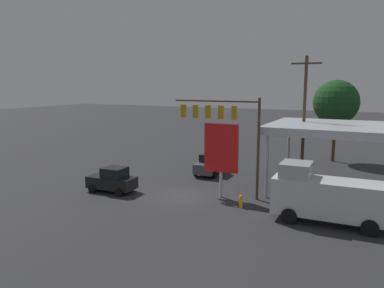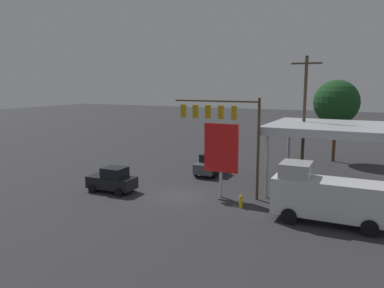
{
  "view_description": "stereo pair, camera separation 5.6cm",
  "coord_description": "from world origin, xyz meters",
  "px_view_note": "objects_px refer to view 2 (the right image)",
  "views": [
    {
      "loc": [
        -12.82,
        23.94,
        8.36
      ],
      "look_at": [
        0.0,
        -2.0,
        3.71
      ],
      "focal_mm": 35.0,
      "sensor_mm": 36.0,
      "label": 1
    },
    {
      "loc": [
        -12.87,
        23.91,
        8.36
      ],
      "look_at": [
        0.0,
        -2.0,
        3.71
      ],
      "focal_mm": 35.0,
      "sensor_mm": 36.0,
      "label": 2
    }
  ],
  "objects_px": {
    "street_tree": "(336,103)",
    "fire_hydrant": "(241,201)",
    "sedan_far": "(211,164)",
    "hatchback_crossing": "(113,180)",
    "price_sign": "(221,150)",
    "delivery_truck": "(327,196)",
    "utility_pole": "(304,118)",
    "traffic_signal_assembly": "(222,120)"
  },
  "relations": [
    {
      "from": "price_sign",
      "to": "delivery_truck",
      "type": "distance_m",
      "value": 8.26
    },
    {
      "from": "utility_pole",
      "to": "price_sign",
      "type": "distance_m",
      "value": 8.02
    },
    {
      "from": "utility_pole",
      "to": "street_tree",
      "type": "relative_size",
      "value": 1.2
    },
    {
      "from": "price_sign",
      "to": "fire_hydrant",
      "type": "bearing_deg",
      "value": 142.24
    },
    {
      "from": "delivery_truck",
      "to": "street_tree",
      "type": "distance_m",
      "value": 20.33
    },
    {
      "from": "hatchback_crossing",
      "to": "street_tree",
      "type": "relative_size",
      "value": 0.44
    },
    {
      "from": "traffic_signal_assembly",
      "to": "price_sign",
      "type": "relative_size",
      "value": 1.35
    },
    {
      "from": "traffic_signal_assembly",
      "to": "fire_hydrant",
      "type": "xyz_separation_m",
      "value": [
        -2.33,
        2.24,
        -5.25
      ]
    },
    {
      "from": "hatchback_crossing",
      "to": "delivery_truck",
      "type": "relative_size",
      "value": 0.57
    },
    {
      "from": "hatchback_crossing",
      "to": "delivery_truck",
      "type": "distance_m",
      "value": 15.87
    },
    {
      "from": "utility_pole",
      "to": "fire_hydrant",
      "type": "height_order",
      "value": "utility_pole"
    },
    {
      "from": "price_sign",
      "to": "street_tree",
      "type": "relative_size",
      "value": 0.62
    },
    {
      "from": "traffic_signal_assembly",
      "to": "sedan_far",
      "type": "xyz_separation_m",
      "value": [
        3.35,
        -5.76,
        -4.74
      ]
    },
    {
      "from": "street_tree",
      "to": "fire_hydrant",
      "type": "bearing_deg",
      "value": 78.48
    },
    {
      "from": "sedan_far",
      "to": "hatchback_crossing",
      "type": "bearing_deg",
      "value": -28.69
    },
    {
      "from": "traffic_signal_assembly",
      "to": "sedan_far",
      "type": "height_order",
      "value": "traffic_signal_assembly"
    },
    {
      "from": "hatchback_crossing",
      "to": "sedan_far",
      "type": "bearing_deg",
      "value": -120.18
    },
    {
      "from": "utility_pole",
      "to": "street_tree",
      "type": "bearing_deg",
      "value": -96.55
    },
    {
      "from": "sedan_far",
      "to": "delivery_truck",
      "type": "distance_m",
      "value": 14.11
    },
    {
      "from": "utility_pole",
      "to": "delivery_truck",
      "type": "xyz_separation_m",
      "value": [
        -2.99,
        8.24,
        -3.89
      ]
    },
    {
      "from": "price_sign",
      "to": "sedan_far",
      "type": "height_order",
      "value": "price_sign"
    },
    {
      "from": "utility_pole",
      "to": "street_tree",
      "type": "distance_m",
      "value": 11.58
    },
    {
      "from": "hatchback_crossing",
      "to": "delivery_truck",
      "type": "xyz_separation_m",
      "value": [
        -15.84,
        -0.43,
        0.75
      ]
    },
    {
      "from": "price_sign",
      "to": "sedan_far",
      "type": "relative_size",
      "value": 1.24
    },
    {
      "from": "sedan_far",
      "to": "fire_hydrant",
      "type": "bearing_deg",
      "value": 33.92
    },
    {
      "from": "sedan_far",
      "to": "street_tree",
      "type": "relative_size",
      "value": 0.5
    },
    {
      "from": "sedan_far",
      "to": "street_tree",
      "type": "xyz_separation_m",
      "value": [
        -9.61,
        -11.28,
        5.45
      ]
    },
    {
      "from": "street_tree",
      "to": "fire_hydrant",
      "type": "height_order",
      "value": "street_tree"
    },
    {
      "from": "delivery_truck",
      "to": "hatchback_crossing",
      "type": "bearing_deg",
      "value": 0.65
    },
    {
      "from": "traffic_signal_assembly",
      "to": "street_tree",
      "type": "xyz_separation_m",
      "value": [
        -6.26,
        -17.04,
        0.71
      ]
    },
    {
      "from": "traffic_signal_assembly",
      "to": "utility_pole",
      "type": "relative_size",
      "value": 0.7
    },
    {
      "from": "price_sign",
      "to": "delivery_truck",
      "type": "xyz_separation_m",
      "value": [
        -7.76,
        2.1,
        -1.91
      ]
    },
    {
      "from": "delivery_truck",
      "to": "sedan_far",
      "type": "bearing_deg",
      "value": -37.65
    },
    {
      "from": "price_sign",
      "to": "hatchback_crossing",
      "type": "xyz_separation_m",
      "value": [
        8.09,
        2.52,
        -2.65
      ]
    },
    {
      "from": "price_sign",
      "to": "fire_hydrant",
      "type": "distance_m",
      "value": 4.17
    },
    {
      "from": "traffic_signal_assembly",
      "to": "delivery_truck",
      "type": "xyz_separation_m",
      "value": [
        -7.93,
        2.67,
        -4.0
      ]
    },
    {
      "from": "sedan_far",
      "to": "delivery_truck",
      "type": "height_order",
      "value": "delivery_truck"
    },
    {
      "from": "utility_pole",
      "to": "sedan_far",
      "type": "bearing_deg",
      "value": -1.34
    },
    {
      "from": "hatchback_crossing",
      "to": "fire_hydrant",
      "type": "distance_m",
      "value": 10.29
    },
    {
      "from": "delivery_truck",
      "to": "street_tree",
      "type": "height_order",
      "value": "street_tree"
    },
    {
      "from": "price_sign",
      "to": "fire_hydrant",
      "type": "relative_size",
      "value": 6.26
    },
    {
      "from": "traffic_signal_assembly",
      "to": "hatchback_crossing",
      "type": "distance_m",
      "value": 9.73
    }
  ]
}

